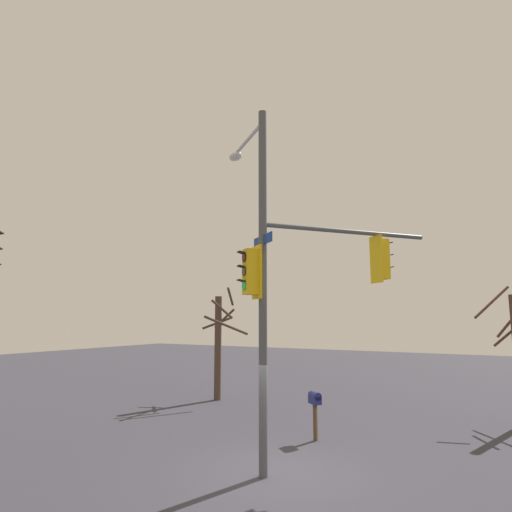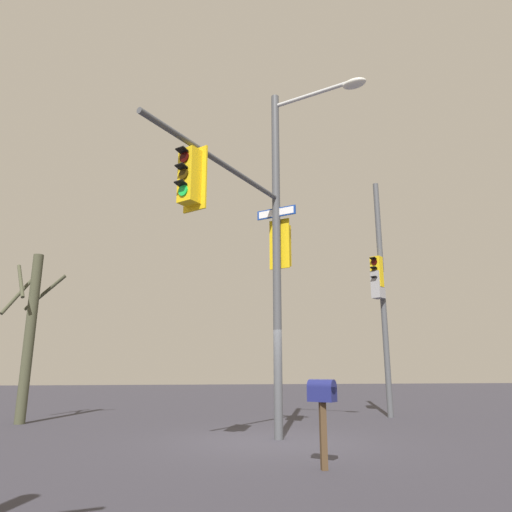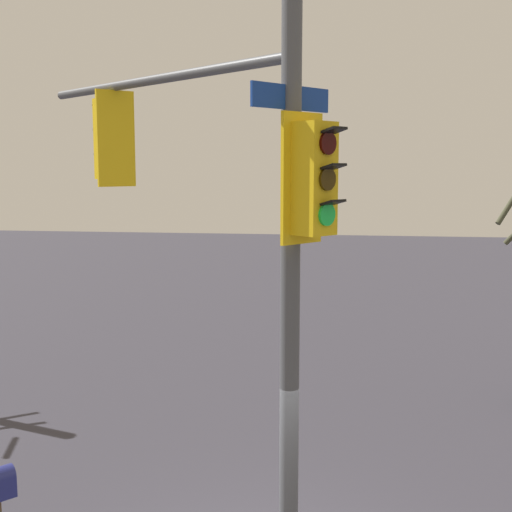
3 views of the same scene
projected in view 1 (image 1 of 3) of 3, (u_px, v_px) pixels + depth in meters
The scene contains 4 objects.
ground_plane at pixel (278, 475), 9.92m from camera, with size 80.00×80.00×0.00m, color #35333D.
main_signal_pole_assembly at pixel (290, 259), 10.92m from camera, with size 5.26×4.39×8.86m.
mailbox at pixel (315, 402), 12.85m from camera, with size 0.49×0.47×1.41m.
bare_tree_corner at pixel (219, 342), 19.45m from camera, with size 2.44×2.43×4.99m.
Camera 1 is at (-4.78, 9.42, 3.56)m, focal length 30.09 mm.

